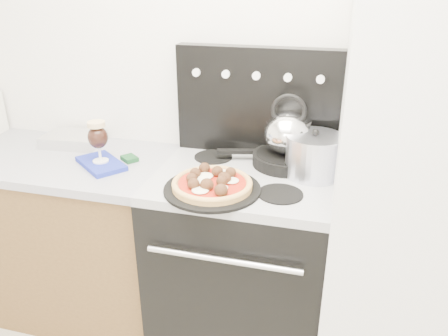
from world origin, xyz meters
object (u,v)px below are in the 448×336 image
(pizza_pan, at_px, (212,189))
(pizza, at_px, (212,182))
(stove_body, at_px, (242,265))
(oven_mitt, at_px, (101,164))
(tea_kettle, at_px, (288,130))
(base_cabinet, at_px, (44,233))
(beer_glass, at_px, (98,141))
(skillet, at_px, (286,159))
(fridge, at_px, (419,189))
(stock_pot, at_px, (313,157))

(pizza_pan, distance_m, pizza, 0.03)
(stove_body, xyz_separation_m, oven_mitt, (-0.67, -0.03, 0.47))
(pizza_pan, distance_m, tea_kettle, 0.45)
(base_cabinet, relative_size, beer_glass, 7.40)
(beer_glass, bearing_deg, stove_body, 2.90)
(skillet, bearing_deg, fridge, -17.89)
(base_cabinet, relative_size, stock_pot, 6.17)
(tea_kettle, height_order, stock_pot, tea_kettle)
(stove_body, height_order, fridge, fridge)
(base_cabinet, xyz_separation_m, tea_kettle, (1.27, 0.12, 0.66))
(base_cabinet, xyz_separation_m, beer_glass, (0.44, -0.06, 0.59))
(pizza, bearing_deg, beer_glass, 165.61)
(oven_mitt, bearing_deg, pizza_pan, -14.39)
(oven_mitt, bearing_deg, stove_body, 2.90)
(pizza, distance_m, stock_pot, 0.45)
(beer_glass, distance_m, pizza_pan, 0.60)
(pizza_pan, bearing_deg, oven_mitt, 165.61)
(oven_mitt, relative_size, pizza, 0.81)
(oven_mitt, relative_size, skillet, 0.87)
(stove_body, xyz_separation_m, pizza_pan, (-0.09, -0.18, 0.49))
(base_cabinet, height_order, pizza_pan, pizza_pan)
(pizza_pan, height_order, tea_kettle, tea_kettle)
(pizza, height_order, skillet, pizza)
(base_cabinet, height_order, skillet, skillet)
(pizza, relative_size, tea_kettle, 1.39)
(stove_body, xyz_separation_m, skillet, (0.16, 0.15, 0.51))
(fridge, xyz_separation_m, stock_pot, (-0.41, 0.09, 0.06))
(beer_glass, bearing_deg, oven_mitt, 0.00)
(pizza_pan, relative_size, tea_kettle, 1.70)
(oven_mitt, relative_size, stock_pot, 1.11)
(stock_pot, bearing_deg, tea_kettle, 146.99)
(fridge, bearing_deg, tea_kettle, 162.11)
(base_cabinet, bearing_deg, tea_kettle, 5.59)
(fridge, distance_m, pizza_pan, 0.81)
(fridge, bearing_deg, stock_pot, 167.35)
(pizza, bearing_deg, base_cabinet, 168.47)
(base_cabinet, height_order, stove_body, stove_body)
(skillet, bearing_deg, pizza_pan, -127.08)
(pizza_pan, height_order, stock_pot, stock_pot)
(fridge, relative_size, beer_glass, 9.70)
(fridge, bearing_deg, pizza_pan, -168.73)
(tea_kettle, bearing_deg, pizza_pan, -126.08)
(base_cabinet, relative_size, pizza, 4.53)
(beer_glass, height_order, skillet, beer_glass)
(fridge, height_order, tea_kettle, fridge)
(pizza, xyz_separation_m, tea_kettle, (0.25, 0.33, 0.13))
(stove_body, relative_size, tea_kettle, 3.84)
(stock_pot, bearing_deg, skillet, 146.99)
(beer_glass, height_order, stock_pot, beer_glass)
(base_cabinet, distance_m, stock_pot, 1.51)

